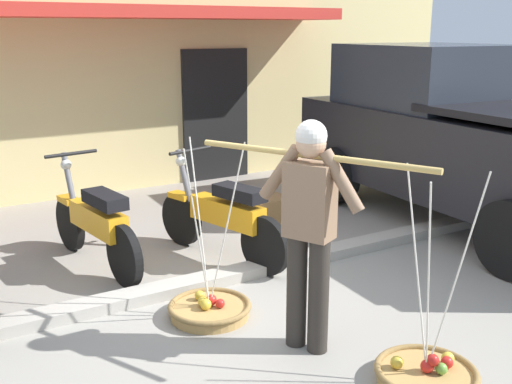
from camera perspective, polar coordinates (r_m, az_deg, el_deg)
ground_plane at (r=5.15m, az=-0.93°, el=-11.37°), size 90.00×90.00×0.00m
sidewalk_curb at (r=5.69m, az=-4.53°, el=-8.21°), size 20.00×0.24×0.10m
fruit_vendor at (r=4.31m, az=4.99°, el=-2.73°), size 0.82×1.64×1.70m
fruit_basket_left_side at (r=4.37m, az=15.61°, el=-16.03°), size 0.68×0.68×1.45m
fruit_basket_right_side at (r=5.10m, az=-4.36°, el=-10.76°), size 0.68×0.68×1.45m
motorcycle_third_in_row at (r=6.15m, az=-14.74°, el=-2.86°), size 0.54×1.81×1.09m
motorcycle_end_of_row at (r=6.16m, az=-3.12°, el=-2.34°), size 0.65×1.78×1.09m
parked_truck at (r=7.80m, az=18.95°, el=4.91°), size 2.39×4.81×2.10m
storefront_building at (r=11.13m, az=-19.34°, el=13.22°), size 13.00×6.00×4.20m
wooden_crate at (r=7.40m, az=1.28°, el=-1.71°), size 0.44×0.36×0.32m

